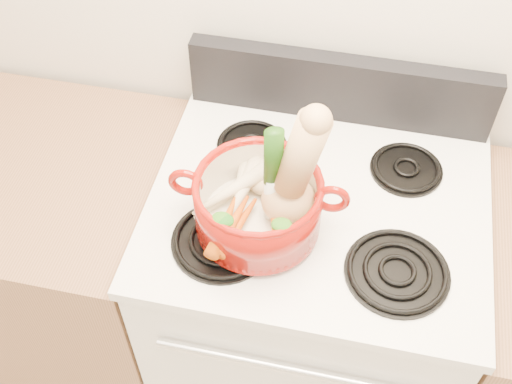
% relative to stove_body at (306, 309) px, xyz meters
% --- Properties ---
extents(stove_body, '(0.76, 0.65, 0.92)m').
position_rel_stove_body_xyz_m(stove_body, '(0.00, 0.00, 0.00)').
color(stove_body, white).
rests_on(stove_body, floor).
extents(cooktop, '(0.78, 0.67, 0.03)m').
position_rel_stove_body_xyz_m(cooktop, '(0.00, 0.00, 0.47)').
color(cooktop, white).
rests_on(cooktop, stove_body).
extents(control_backsplash, '(0.76, 0.05, 0.18)m').
position_rel_stove_body_xyz_m(control_backsplash, '(0.00, 0.30, 0.58)').
color(control_backsplash, black).
rests_on(control_backsplash, cooktop).
extents(oven_handle, '(0.60, 0.02, 0.02)m').
position_rel_stove_body_xyz_m(oven_handle, '(0.00, -0.34, 0.32)').
color(oven_handle, silver).
rests_on(oven_handle, stove_body).
extents(burner_front_left, '(0.22, 0.22, 0.02)m').
position_rel_stove_body_xyz_m(burner_front_left, '(-0.19, -0.16, 0.50)').
color(burner_front_left, black).
rests_on(burner_front_left, cooktop).
extents(burner_front_right, '(0.22, 0.22, 0.02)m').
position_rel_stove_body_xyz_m(burner_front_right, '(0.19, -0.16, 0.50)').
color(burner_front_right, black).
rests_on(burner_front_right, cooktop).
extents(burner_back_left, '(0.17, 0.17, 0.02)m').
position_rel_stove_body_xyz_m(burner_back_left, '(-0.19, 0.14, 0.50)').
color(burner_back_left, black).
rests_on(burner_back_left, cooktop).
extents(burner_back_right, '(0.17, 0.17, 0.02)m').
position_rel_stove_body_xyz_m(burner_back_right, '(0.19, 0.14, 0.50)').
color(burner_back_right, black).
rests_on(burner_back_right, cooktop).
extents(dutch_oven, '(0.29, 0.29, 0.13)m').
position_rel_stove_body_xyz_m(dutch_oven, '(-0.12, -0.11, 0.58)').
color(dutch_oven, maroon).
rests_on(dutch_oven, burner_front_left).
extents(pot_handle_left, '(0.08, 0.02, 0.08)m').
position_rel_stove_body_xyz_m(pot_handle_left, '(-0.27, -0.12, 0.62)').
color(pot_handle_left, maroon).
rests_on(pot_handle_left, dutch_oven).
extents(pot_handle_right, '(0.08, 0.02, 0.08)m').
position_rel_stove_body_xyz_m(pot_handle_right, '(0.03, -0.10, 0.62)').
color(pot_handle_right, maroon).
rests_on(pot_handle_right, dutch_oven).
extents(squash, '(0.21, 0.16, 0.31)m').
position_rel_stove_body_xyz_m(squash, '(-0.05, -0.09, 0.68)').
color(squash, tan).
rests_on(squash, dutch_oven).
extents(leek, '(0.05, 0.05, 0.26)m').
position_rel_stove_body_xyz_m(leek, '(-0.09, -0.09, 0.67)').
color(leek, silver).
rests_on(leek, dutch_oven).
extents(ginger, '(0.10, 0.08, 0.05)m').
position_rel_stove_body_xyz_m(ginger, '(-0.12, -0.03, 0.56)').
color(ginger, tan).
rests_on(ginger, dutch_oven).
extents(parsnip_0, '(0.05, 0.24, 0.06)m').
position_rel_stove_body_xyz_m(parsnip_0, '(-0.17, -0.06, 0.56)').
color(parsnip_0, beige).
rests_on(parsnip_0, dutch_oven).
extents(parsnip_1, '(0.17, 0.19, 0.06)m').
position_rel_stove_body_xyz_m(parsnip_1, '(-0.19, -0.07, 0.57)').
color(parsnip_1, beige).
rests_on(parsnip_1, dutch_oven).
extents(parsnip_2, '(0.07, 0.20, 0.06)m').
position_rel_stove_body_xyz_m(parsnip_2, '(-0.16, -0.07, 0.57)').
color(parsnip_2, '#EFE4C2').
rests_on(parsnip_2, dutch_oven).
extents(parsnip_3, '(0.16, 0.16, 0.06)m').
position_rel_stove_body_xyz_m(parsnip_3, '(-0.19, -0.08, 0.57)').
color(parsnip_3, beige).
rests_on(parsnip_3, dutch_oven).
extents(carrot_0, '(0.08, 0.16, 0.05)m').
position_rel_stove_body_xyz_m(carrot_0, '(-0.15, -0.16, 0.55)').
color(carrot_0, '#D2590A').
rests_on(carrot_0, dutch_oven).
extents(carrot_1, '(0.05, 0.16, 0.05)m').
position_rel_stove_body_xyz_m(carrot_1, '(-0.18, -0.17, 0.56)').
color(carrot_1, '#BB5209').
rests_on(carrot_1, dutch_oven).
extents(carrot_2, '(0.09, 0.18, 0.05)m').
position_rel_stove_body_xyz_m(carrot_2, '(-0.08, -0.12, 0.57)').
color(carrot_2, '#D95D0A').
rests_on(carrot_2, dutch_oven).
extents(carrot_3, '(0.05, 0.14, 0.04)m').
position_rel_stove_body_xyz_m(carrot_3, '(-0.16, -0.15, 0.57)').
color(carrot_3, '#B93E09').
rests_on(carrot_3, dutch_oven).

